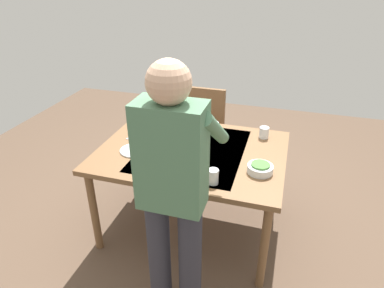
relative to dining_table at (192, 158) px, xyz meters
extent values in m
plane|color=brown|center=(0.00, 0.00, -0.69)|extent=(6.00, 6.00, 0.00)
cube|color=brown|center=(0.00, 0.00, 0.05)|extent=(1.44, 1.08, 0.04)
cube|color=#C6AD89|center=(0.00, 0.00, 0.07)|extent=(0.79, 0.92, 0.00)
cylinder|color=brown|center=(-0.65, -0.47, -0.33)|extent=(0.06, 0.06, 0.73)
cylinder|color=brown|center=(0.65, -0.47, -0.33)|extent=(0.06, 0.06, 0.73)
cylinder|color=brown|center=(-0.65, 0.47, -0.33)|extent=(0.06, 0.06, 0.73)
cylinder|color=brown|center=(0.65, 0.47, -0.33)|extent=(0.06, 0.06, 0.73)
cube|color=#523019|center=(0.15, -0.84, -0.24)|extent=(0.40, 0.40, 0.04)
cube|color=brown|center=(0.15, -1.02, 0.00)|extent=(0.40, 0.04, 0.45)
cylinder|color=brown|center=(-0.02, -1.01, -0.47)|extent=(0.04, 0.04, 0.43)
cylinder|color=brown|center=(0.32, -1.01, -0.47)|extent=(0.04, 0.04, 0.43)
cylinder|color=brown|center=(-0.02, -0.67, -0.47)|extent=(0.04, 0.04, 0.43)
cylinder|color=brown|center=(0.32, -0.67, -0.47)|extent=(0.04, 0.04, 0.43)
cylinder|color=#2D2D38|center=(-0.03, 0.82, -0.25)|extent=(0.14, 0.14, 0.88)
cylinder|color=#2D2D38|center=(-0.23, 0.82, -0.25)|extent=(0.14, 0.14, 0.88)
cube|color=#4C7556|center=(-0.13, 0.82, 0.49)|extent=(0.36, 0.20, 0.60)
sphere|color=tan|center=(-0.13, 0.82, 0.88)|extent=(0.22, 0.22, 0.22)
cylinder|color=#4C7556|center=(0.04, 0.58, 0.56)|extent=(0.08, 0.52, 0.40)
cylinder|color=#4C7556|center=(-0.31, 0.58, 0.56)|extent=(0.08, 0.52, 0.40)
cylinder|color=black|center=(-0.14, 0.28, 0.17)|extent=(0.07, 0.07, 0.20)
cylinder|color=black|center=(-0.14, 0.28, 0.31)|extent=(0.03, 0.03, 0.08)
cylinder|color=black|center=(-0.14, 0.28, 0.36)|extent=(0.03, 0.03, 0.02)
cylinder|color=white|center=(0.21, -0.26, 0.08)|extent=(0.06, 0.06, 0.01)
cylinder|color=white|center=(0.21, -0.26, 0.11)|extent=(0.01, 0.01, 0.07)
cone|color=white|center=(0.21, -0.26, 0.19)|extent=(0.07, 0.07, 0.07)
cylinder|color=maroon|center=(0.21, -0.26, 0.16)|extent=(0.03, 0.03, 0.03)
cylinder|color=silver|center=(-0.51, -0.37, 0.12)|extent=(0.08, 0.08, 0.09)
cylinder|color=silver|center=(-0.27, 0.40, 0.12)|extent=(0.07, 0.07, 0.10)
cylinder|color=silver|center=(0.37, -0.42, 0.12)|extent=(0.07, 0.07, 0.09)
cylinder|color=silver|center=(0.48, -0.27, 0.13)|extent=(0.07, 0.07, 0.11)
cylinder|color=silver|center=(0.05, 0.01, 0.10)|extent=(0.30, 0.30, 0.05)
cylinder|color=#C6562D|center=(0.05, 0.01, 0.12)|extent=(0.22, 0.22, 0.03)
cylinder|color=silver|center=(-0.55, 0.17, 0.10)|extent=(0.18, 0.18, 0.05)
cylinder|color=#4C843D|center=(-0.55, 0.17, 0.12)|extent=(0.13, 0.13, 0.03)
cylinder|color=silver|center=(-0.04, -0.41, 0.10)|extent=(0.16, 0.16, 0.05)
cylinder|color=tan|center=(-0.04, -0.41, 0.12)|extent=(0.12, 0.12, 0.03)
cylinder|color=silver|center=(0.42, 0.15, 0.08)|extent=(0.23, 0.23, 0.01)
cube|color=silver|center=(0.15, 0.33, 0.07)|extent=(0.01, 0.20, 0.00)
cube|color=silver|center=(0.54, -0.09, 0.07)|extent=(0.08, 0.17, 0.00)
camera|label=1|loc=(-0.67, 2.23, 1.37)|focal=31.78mm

